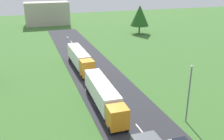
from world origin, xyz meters
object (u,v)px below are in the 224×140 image
Objects in this scene: truck_second at (103,94)px; tree_birch at (140,16)px; truck_third at (80,58)px; distant_building at (47,14)px; lamppost_second at (189,91)px.

tree_birch reaches higher than truck_second.
truck_third is 0.86× the size of distant_building.
tree_birch is at bearing 71.76° from lamppost_second.
tree_birch is 39.35m from distant_building.
lamppost_second is 81.90m from distant_building.
distant_building is (-1.08, 73.91, 2.38)m from truck_second.
truck_second is 12.00m from lamppost_second.
truck_second is 1.54× the size of tree_birch.
distant_building is at bearing 90.84° from truck_second.
truck_second is 1.00× the size of truck_third.
truck_second is 0.86× the size of distant_building.
tree_birch is at bearing -44.68° from distant_building.
truck_second is 18.07m from truck_third.
lamppost_second is at bearing -70.77° from truck_third.
tree_birch reaches higher than distant_building.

